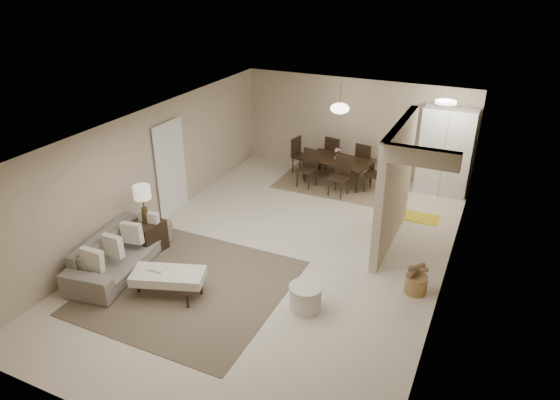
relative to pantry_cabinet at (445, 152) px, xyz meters
The scene contains 22 objects.
floor 4.88m from the pantry_cabinet, 119.52° to the right, with size 9.00×9.00×0.00m, color beige.
ceiling 4.98m from the pantry_cabinet, 119.52° to the right, with size 9.00×9.00×0.00m, color white.
back_wall 2.38m from the pantry_cabinet, behind, with size 6.00×6.00×0.00m, color tan.
left_wall 6.77m from the pantry_cabinet, 142.20° to the right, with size 9.00×9.00×0.00m, color tan.
right_wall 4.21m from the pantry_cabinet, 81.10° to the right, with size 9.00×9.00×0.00m, color tan.
partition 2.96m from the pantry_cabinet, 100.74° to the right, with size 0.15×2.50×2.50m, color tan.
doorway 6.40m from the pantry_cabinet, 146.29° to the right, with size 0.04×0.90×2.04m, color black.
pantry_cabinet is the anchor object (origin of this frame).
flush_light 1.70m from the pantry_cabinet, 93.01° to the right, with size 0.44×0.44×0.05m, color white.
living_rug 6.84m from the pantry_cabinet, 119.38° to the right, with size 3.20×3.20×0.01m, color brown.
sofa 7.63m from the pantry_cabinet, 129.17° to the right, with size 0.91×2.32×0.68m, color gray.
ottoman_bench 7.15m from the pantry_cabinet, 119.60° to the right, with size 1.32×0.92×0.43m.
side_table 7.07m from the pantry_cabinet, 132.53° to the right, with size 0.56×0.56×0.61m, color black.
table_lamp 7.03m from the pantry_cabinet, 132.53° to the right, with size 0.32×0.32×0.76m.
round_pouf 5.79m from the pantry_cabinet, 102.86° to the right, with size 0.54×0.54×0.42m, color silver.
wicker_basket 4.49m from the pantry_cabinet, 86.48° to the right, with size 0.38×0.38×0.32m, color olive.
dining_rug 2.76m from the pantry_cabinet, 169.87° to the right, with size 2.80×2.10×0.01m, color #8D7A57.
dining_table 2.67m from the pantry_cabinet, 169.87° to the right, with size 1.69×0.94×0.59m, color black.
dining_chairs 2.62m from the pantry_cabinet, 169.87° to the right, with size 2.57×2.04×0.95m.
vase 2.59m from the pantry_cabinet, 169.87° to the right, with size 0.15×0.15×0.15m, color white.
yellow_mat 1.90m from the pantry_cabinet, 97.29° to the right, with size 0.87×0.53×0.01m, color yellow.
pendant_light 2.70m from the pantry_cabinet, 169.87° to the right, with size 0.46×0.46×0.71m.
Camera 1 is at (3.47, -7.59, 5.13)m, focal length 32.00 mm.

